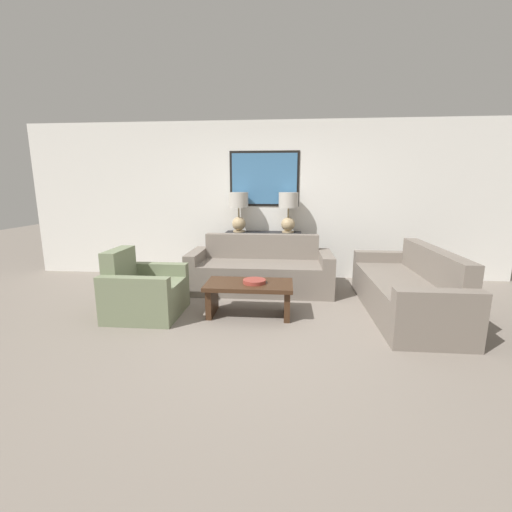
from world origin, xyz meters
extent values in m
plane|color=slate|center=(0.00, 0.00, 0.00)|extent=(20.00, 20.00, 0.00)
cube|color=silver|center=(0.00, 2.45, 1.32)|extent=(8.35, 0.10, 2.65)
cube|color=black|center=(0.00, 2.40, 1.70)|extent=(1.18, 0.01, 0.92)
cube|color=teal|center=(0.00, 2.39, 1.70)|extent=(1.10, 0.02, 0.84)
cube|color=black|center=(0.00, 2.19, 0.41)|extent=(1.27, 0.37, 0.82)
cylinder|color=tan|center=(-0.41, 2.19, 0.83)|extent=(0.20, 0.20, 0.02)
sphere|color=tan|center=(-0.41, 2.19, 0.96)|extent=(0.23, 0.23, 0.23)
cylinder|color=#8C7A51|center=(-0.41, 2.19, 1.15)|extent=(0.02, 0.02, 0.16)
cylinder|color=#B2ADA3|center=(-0.41, 2.19, 1.35)|extent=(0.32, 0.32, 0.25)
cylinder|color=tan|center=(0.41, 2.19, 0.83)|extent=(0.20, 0.20, 0.02)
sphere|color=tan|center=(0.41, 2.19, 0.96)|extent=(0.23, 0.23, 0.23)
cylinder|color=#8C7A51|center=(0.41, 2.19, 1.15)|extent=(0.02, 0.02, 0.16)
cylinder|color=#B2ADA3|center=(0.41, 2.19, 1.35)|extent=(0.32, 0.32, 0.25)
cube|color=slate|center=(0.00, 1.43, 0.22)|extent=(1.79, 0.67, 0.45)
cube|color=slate|center=(0.00, 1.85, 0.42)|extent=(1.79, 0.18, 0.83)
cube|color=slate|center=(-0.99, 1.52, 0.30)|extent=(0.18, 0.85, 0.60)
cube|color=slate|center=(0.99, 1.52, 0.30)|extent=(0.18, 0.85, 0.60)
cube|color=slate|center=(1.78, 0.74, 0.22)|extent=(0.67, 1.79, 0.45)
cube|color=slate|center=(2.21, 0.74, 0.42)|extent=(0.18, 1.79, 0.83)
cube|color=slate|center=(1.87, 1.73, 0.30)|extent=(0.85, 0.18, 0.60)
cube|color=slate|center=(1.87, -0.24, 0.30)|extent=(0.85, 0.18, 0.60)
cube|color=#3D2616|center=(-0.06, 0.49, 0.39)|extent=(1.07, 0.56, 0.05)
cube|color=#3D2616|center=(-0.52, 0.49, 0.18)|extent=(0.07, 0.45, 0.37)
cube|color=#3D2616|center=(0.41, 0.49, 0.18)|extent=(0.07, 0.45, 0.37)
cylinder|color=#93382D|center=(0.01, 0.48, 0.44)|extent=(0.28, 0.28, 0.05)
cube|color=#707A5B|center=(-1.24, 0.40, 0.21)|extent=(0.66, 0.57, 0.42)
cube|color=#707A5B|center=(-1.65, 0.40, 0.41)|extent=(0.18, 0.57, 0.83)
cube|color=#707A5B|center=(-1.33, 0.04, 0.29)|extent=(0.84, 0.14, 0.58)
cube|color=#707A5B|center=(-1.33, 0.75, 0.29)|extent=(0.84, 0.14, 0.58)
camera|label=1|loc=(0.39, -3.53, 1.59)|focal=24.00mm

